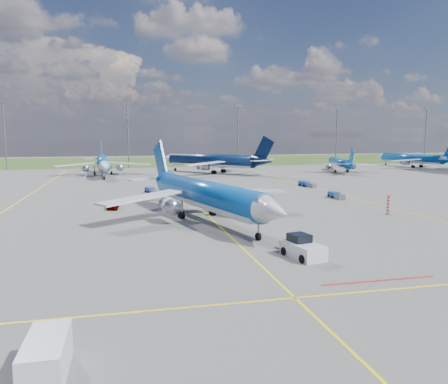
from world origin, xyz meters
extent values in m
plane|color=#555552|center=(0.00, 0.00, 0.00)|extent=(400.00, 400.00, 0.00)
cube|color=#2D4719|center=(0.00, 150.00, 0.00)|extent=(400.00, 80.00, 0.01)
cube|color=yellow|center=(0.00, 30.00, 0.01)|extent=(0.25, 160.00, 0.02)
cube|color=yellow|center=(0.00, -20.00, 0.01)|extent=(60.00, 0.25, 0.02)
cube|color=yellow|center=(-30.00, 40.00, 0.01)|extent=(0.25, 120.00, 0.02)
cube|color=yellow|center=(30.00, 40.00, 0.01)|extent=(0.25, 120.00, 0.02)
cube|color=#A5140F|center=(8.00, -18.00, 0.01)|extent=(10.00, 0.25, 0.02)
cylinder|color=slate|center=(-50.00, 110.00, 11.00)|extent=(0.50, 0.50, 22.00)
cube|color=slate|center=(-50.00, 110.00, 22.30)|extent=(2.20, 0.50, 0.80)
cylinder|color=slate|center=(-10.00, 110.00, 11.00)|extent=(0.50, 0.50, 22.00)
cube|color=slate|center=(-10.00, 110.00, 22.30)|extent=(2.20, 0.50, 0.80)
cylinder|color=slate|center=(30.00, 110.00, 11.00)|extent=(0.50, 0.50, 22.00)
cube|color=slate|center=(30.00, 110.00, 22.30)|extent=(2.20, 0.50, 0.80)
cylinder|color=slate|center=(70.00, 110.00, 11.00)|extent=(0.50, 0.50, 22.00)
cube|color=slate|center=(70.00, 110.00, 22.30)|extent=(2.20, 0.50, 0.80)
cylinder|color=slate|center=(110.00, 110.00, 11.00)|extent=(0.50, 0.50, 22.00)
cube|color=slate|center=(110.00, 110.00, 22.30)|extent=(2.20, 0.50, 0.80)
cylinder|color=red|center=(26.00, 8.00, 1.50)|extent=(0.50, 0.50, 3.00)
cube|color=silver|center=(4.73, -10.33, 0.71)|extent=(3.31, 4.97, 1.41)
cube|color=black|center=(4.59, -9.69, 1.69)|extent=(2.12, 2.28, 0.98)
cube|color=slate|center=(4.12, -7.57, 0.60)|extent=(0.82, 2.61, 0.22)
cube|color=silver|center=(-15.69, -26.91, 0.96)|extent=(1.96, 4.39, 1.93)
imported|color=#999999|center=(-13.65, 22.31, 0.71)|extent=(1.96, 4.27, 1.42)
imported|color=#999999|center=(3.34, 27.49, 0.58)|extent=(4.55, 3.75, 1.15)
imported|color=#999999|center=(7.55, 33.41, 0.57)|extent=(2.42, 4.20, 1.15)
cube|color=navy|center=(26.43, 26.04, 0.54)|extent=(1.45, 2.60, 1.09)
cube|color=slate|center=(26.36, 23.48, 0.44)|extent=(1.24, 2.01, 0.89)
cube|color=navy|center=(-6.77, 40.98, 0.53)|extent=(1.97, 2.77, 1.06)
cube|color=slate|center=(-6.10, 38.57, 0.43)|extent=(1.63, 2.16, 0.87)
cube|color=#1C41AA|center=(28.32, 44.20, 0.57)|extent=(2.07, 2.98, 1.14)
cube|color=slate|center=(28.98, 41.58, 0.47)|extent=(1.72, 2.32, 0.94)
camera|label=1|loc=(-11.75, -48.22, 11.67)|focal=35.00mm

